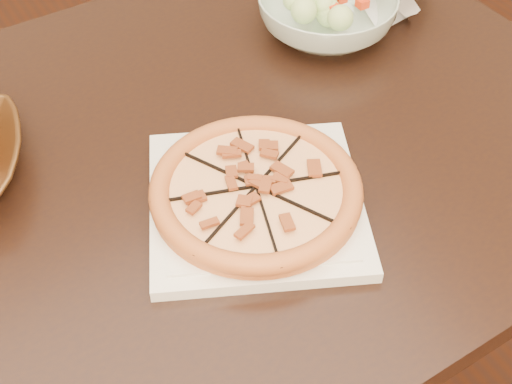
# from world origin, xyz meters

# --- Properties ---
(floor) EXTENTS (4.00, 4.00, 0.02)m
(floor) POSITION_xyz_m (0.00, 0.00, -0.01)
(floor) COLOR black
(floor) RESTS_ON ground
(dining_table) EXTENTS (1.45, 0.96, 0.75)m
(dining_table) POSITION_xyz_m (-0.11, -0.20, 0.65)
(dining_table) COLOR black
(dining_table) RESTS_ON floor
(plate) EXTENTS (0.37, 0.37, 0.02)m
(plate) POSITION_xyz_m (-0.01, -0.33, 0.76)
(plate) COLOR silver
(plate) RESTS_ON dining_table
(pizza) EXTENTS (0.28, 0.28, 0.03)m
(pizza) POSITION_xyz_m (-0.01, -0.33, 0.78)
(pizza) COLOR #AD6937
(pizza) RESTS_ON plate
(salad_bowl) EXTENTS (0.30, 0.30, 0.07)m
(salad_bowl) POSITION_xyz_m (0.30, -0.04, 0.79)
(salad_bowl) COLOR silver
(salad_bowl) RESTS_ON dining_table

